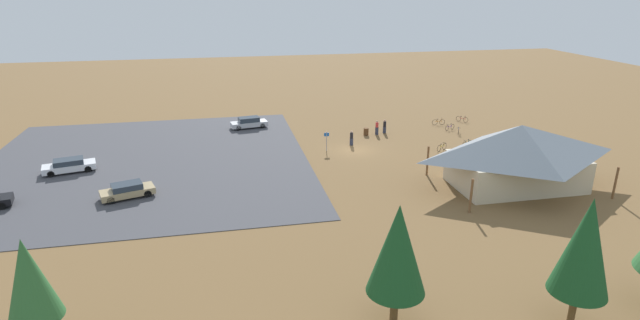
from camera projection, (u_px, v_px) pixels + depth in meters
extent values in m
plane|color=brown|center=(355.00, 150.00, 55.46)|extent=(160.00, 160.00, 0.00)
cube|color=#424247|center=(146.00, 162.00, 51.54)|extent=(32.99, 34.28, 0.05)
cube|color=beige|center=(516.00, 171.00, 45.05)|extent=(11.08, 6.34, 2.90)
pyramid|color=slate|center=(520.00, 141.00, 44.09)|extent=(13.76, 9.03, 2.87)
cylinder|color=brown|center=(551.00, 152.00, 50.31)|extent=(0.20, 0.20, 2.90)
cylinder|color=brown|center=(428.00, 161.00, 47.76)|extent=(0.20, 0.20, 2.90)
cylinder|color=brown|center=(615.00, 183.00, 42.35)|extent=(0.20, 0.20, 2.90)
cylinder|color=brown|center=(471.00, 196.00, 39.79)|extent=(0.20, 0.20, 2.90)
cylinder|color=brown|center=(366.00, 132.00, 60.77)|extent=(0.60, 0.60, 0.90)
cylinder|color=#99999E|center=(326.00, 141.00, 54.81)|extent=(0.08, 0.08, 2.20)
cube|color=#1959B2|center=(327.00, 134.00, 54.54)|extent=(0.56, 0.04, 0.40)
cylinder|color=brown|center=(573.00, 308.00, 26.67)|extent=(0.38, 0.38, 2.05)
cone|color=#194C23|center=(585.00, 246.00, 25.43)|extent=(3.02, 3.02, 5.40)
cone|color=#2D6633|center=(29.00, 279.00, 22.92)|extent=(2.47, 2.47, 4.18)
cylinder|color=brown|center=(394.00, 305.00, 27.03)|extent=(0.44, 0.44, 1.86)
cone|color=#194C23|center=(398.00, 249.00, 25.88)|extent=(3.18, 3.18, 5.07)
torus|color=black|center=(439.00, 148.00, 54.81)|extent=(0.67, 0.44, 0.76)
torus|color=black|center=(444.00, 146.00, 55.50)|extent=(0.67, 0.44, 0.76)
cylinder|color=yellow|center=(442.00, 146.00, 55.11)|extent=(0.85, 0.55, 0.04)
cylinder|color=yellow|center=(441.00, 146.00, 54.96)|extent=(0.04, 0.04, 0.43)
cube|color=black|center=(441.00, 144.00, 54.89)|extent=(0.21, 0.17, 0.05)
cylinder|color=yellow|center=(444.00, 145.00, 55.36)|extent=(0.04, 0.04, 0.45)
cylinder|color=black|center=(444.00, 143.00, 55.28)|extent=(0.28, 0.42, 0.03)
torus|color=black|center=(459.00, 130.00, 61.81)|extent=(0.38, 0.65, 0.72)
torus|color=black|center=(458.00, 132.00, 60.88)|extent=(0.38, 0.65, 0.72)
cylinder|color=#2347B7|center=(459.00, 130.00, 61.31)|extent=(0.49, 0.86, 0.04)
cylinder|color=#2347B7|center=(459.00, 129.00, 61.44)|extent=(0.04, 0.04, 0.45)
cube|color=black|center=(459.00, 127.00, 61.37)|extent=(0.17, 0.21, 0.05)
cylinder|color=#2347B7|center=(459.00, 130.00, 60.89)|extent=(0.04, 0.04, 0.51)
cylinder|color=black|center=(459.00, 128.00, 60.80)|extent=(0.44, 0.26, 0.03)
torus|color=black|center=(470.00, 143.00, 56.63)|extent=(0.69, 0.37, 0.75)
torus|color=black|center=(464.00, 145.00, 56.07)|extent=(0.69, 0.37, 0.75)
cylinder|color=#197A7F|center=(467.00, 143.00, 56.31)|extent=(0.82, 0.43, 0.04)
cylinder|color=#197A7F|center=(468.00, 142.00, 56.37)|extent=(0.04, 0.04, 0.48)
cube|color=black|center=(469.00, 140.00, 56.29)|extent=(0.21, 0.16, 0.05)
cylinder|color=#197A7F|center=(465.00, 143.00, 56.05)|extent=(0.04, 0.04, 0.47)
cylinder|color=black|center=(465.00, 141.00, 55.97)|extent=(0.24, 0.45, 0.03)
torus|color=black|center=(458.00, 119.00, 67.11)|extent=(0.47, 0.56, 0.69)
torus|color=black|center=(466.00, 120.00, 66.50)|extent=(0.47, 0.56, 0.69)
cylinder|color=red|center=(462.00, 118.00, 66.77)|extent=(0.63, 0.75, 0.04)
cylinder|color=red|center=(461.00, 118.00, 66.85)|extent=(0.04, 0.04, 0.39)
cube|color=black|center=(461.00, 116.00, 66.79)|extent=(0.19, 0.21, 0.05)
cylinder|color=red|center=(465.00, 118.00, 66.48)|extent=(0.04, 0.04, 0.48)
cylinder|color=black|center=(465.00, 116.00, 66.40)|extent=(0.39, 0.33, 0.03)
torus|color=black|center=(435.00, 122.00, 65.23)|extent=(0.74, 0.09, 0.74)
torus|color=black|center=(442.00, 122.00, 65.36)|extent=(0.74, 0.09, 0.74)
cylinder|color=orange|center=(439.00, 121.00, 65.25)|extent=(0.92, 0.10, 0.04)
cylinder|color=orange|center=(437.00, 121.00, 65.20)|extent=(0.04, 0.04, 0.42)
cube|color=black|center=(437.00, 119.00, 65.13)|extent=(0.20, 0.09, 0.05)
cylinder|color=orange|center=(442.00, 120.00, 65.26)|extent=(0.04, 0.04, 0.50)
cylinder|color=black|center=(442.00, 118.00, 65.18)|extent=(0.06, 0.48, 0.03)
torus|color=black|center=(452.00, 127.00, 63.32)|extent=(0.62, 0.32, 0.67)
torus|color=black|center=(447.00, 128.00, 62.73)|extent=(0.62, 0.32, 0.67)
cylinder|color=#722D9E|center=(450.00, 127.00, 62.99)|extent=(0.88, 0.44, 0.04)
cylinder|color=#722D9E|center=(451.00, 126.00, 63.06)|extent=(0.04, 0.04, 0.42)
cube|color=black|center=(451.00, 124.00, 62.99)|extent=(0.21, 0.16, 0.05)
cylinder|color=#722D9E|center=(448.00, 126.00, 62.71)|extent=(0.04, 0.04, 0.44)
cylinder|color=black|center=(448.00, 125.00, 62.64)|extent=(0.24, 0.45, 0.03)
torus|color=black|center=(476.00, 149.00, 54.56)|extent=(0.66, 0.35, 0.72)
torus|color=black|center=(466.00, 149.00, 54.81)|extent=(0.66, 0.35, 0.72)
cylinder|color=#1E7F38|center=(471.00, 148.00, 54.64)|extent=(0.92, 0.48, 0.04)
cylinder|color=#1E7F38|center=(473.00, 147.00, 54.58)|extent=(0.04, 0.04, 0.37)
cube|color=black|center=(473.00, 146.00, 54.51)|extent=(0.21, 0.16, 0.05)
cylinder|color=#1E7F38|center=(467.00, 147.00, 54.71)|extent=(0.04, 0.04, 0.46)
cylinder|color=black|center=(467.00, 145.00, 54.63)|extent=(0.24, 0.45, 0.03)
cube|color=tan|center=(128.00, 192.00, 42.85)|extent=(4.74, 3.04, 0.55)
cube|color=#2D3842|center=(127.00, 186.00, 42.67)|extent=(2.83, 2.25, 0.50)
cylinder|color=black|center=(111.00, 201.00, 41.57)|extent=(0.68, 0.40, 0.64)
cylinder|color=black|center=(108.00, 194.00, 42.86)|extent=(0.68, 0.40, 0.64)
cylinder|color=black|center=(148.00, 194.00, 42.95)|extent=(0.68, 0.40, 0.64)
cylinder|color=black|center=(144.00, 187.00, 44.25)|extent=(0.68, 0.40, 0.64)
cube|color=white|center=(69.00, 167.00, 48.70)|extent=(5.09, 2.95, 0.59)
cube|color=#2D3842|center=(68.00, 162.00, 48.52)|extent=(2.99, 2.24, 0.50)
cylinder|color=black|center=(51.00, 174.00, 47.40)|extent=(0.67, 0.36, 0.64)
cylinder|color=black|center=(51.00, 168.00, 48.83)|extent=(0.67, 0.36, 0.64)
cylinder|color=black|center=(88.00, 169.00, 48.71)|extent=(0.67, 0.36, 0.64)
cylinder|color=black|center=(88.00, 164.00, 50.13)|extent=(0.67, 0.36, 0.64)
cylinder|color=black|center=(2.00, 206.00, 40.56)|extent=(0.67, 0.35, 0.64)
cylinder|color=black|center=(4.00, 199.00, 41.89)|extent=(0.67, 0.35, 0.64)
cube|color=#BCBCC1|center=(249.00, 124.00, 63.77)|extent=(4.80, 2.46, 0.59)
cube|color=#2D3842|center=(249.00, 119.00, 63.58)|extent=(2.78, 1.93, 0.58)
cylinder|color=black|center=(238.00, 128.00, 62.64)|extent=(0.67, 0.32, 0.64)
cylinder|color=black|center=(236.00, 125.00, 63.97)|extent=(0.67, 0.32, 0.64)
cylinder|color=black|center=(262.00, 126.00, 63.71)|extent=(0.67, 0.32, 0.64)
cylinder|color=black|center=(259.00, 123.00, 65.03)|extent=(0.67, 0.32, 0.64)
cube|color=#2D3347|center=(351.00, 142.00, 57.01)|extent=(0.38, 0.40, 0.83)
cylinder|color=black|center=(352.00, 135.00, 56.76)|extent=(0.36, 0.36, 0.67)
sphere|color=tan|center=(352.00, 132.00, 56.61)|extent=(0.24, 0.24, 0.24)
cube|color=#2D3347|center=(384.00, 130.00, 61.65)|extent=(0.38, 0.32, 0.85)
cylinder|color=black|center=(385.00, 124.00, 61.40)|extent=(0.36, 0.36, 0.65)
sphere|color=tan|center=(385.00, 121.00, 61.26)|extent=(0.24, 0.24, 0.24)
cube|color=#2D3347|center=(377.00, 131.00, 61.06)|extent=(0.36, 0.30, 0.94)
cylinder|color=red|center=(377.00, 125.00, 60.81)|extent=(0.36, 0.36, 0.60)
sphere|color=tan|center=(377.00, 121.00, 60.67)|extent=(0.24, 0.24, 0.24)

